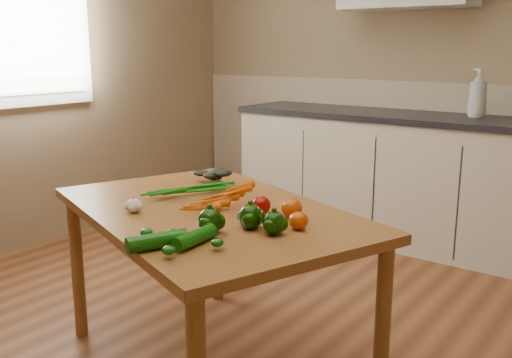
{
  "coord_description": "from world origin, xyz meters",
  "views": [
    {
      "loc": [
        1.5,
        -1.54,
        1.34
      ],
      "look_at": [
        0.09,
        0.34,
        0.8
      ],
      "focal_mm": 40.0,
      "sensor_mm": 36.0,
      "label": 1
    }
  ],
  "objects_px": {
    "carrot_bunch": "(213,196)",
    "tomato_c": "(298,221)",
    "garlic_bulb": "(134,205)",
    "pepper_a": "(251,217)",
    "tomato_a": "(261,205)",
    "zucchini_b": "(157,241)",
    "leafy_greens": "(207,173)",
    "pepper_c": "(210,221)",
    "zucchini_a": "(195,238)",
    "table": "(209,227)",
    "soap_bottle_a": "(478,93)",
    "pepper_b": "(274,223)",
    "tomato_b": "(292,208)"
  },
  "relations": [
    {
      "from": "tomato_c",
      "to": "pepper_a",
      "type": "bearing_deg",
      "value": -147.26
    },
    {
      "from": "pepper_c",
      "to": "pepper_a",
      "type": "bearing_deg",
      "value": 56.84
    },
    {
      "from": "table",
      "to": "zucchini_b",
      "type": "height_order",
      "value": "zucchini_b"
    },
    {
      "from": "tomato_a",
      "to": "tomato_c",
      "type": "distance_m",
      "value": 0.23
    },
    {
      "from": "tomato_a",
      "to": "zucchini_b",
      "type": "bearing_deg",
      "value": -94.01
    },
    {
      "from": "garlic_bulb",
      "to": "carrot_bunch",
      "type": "bearing_deg",
      "value": 58.68
    },
    {
      "from": "leafy_greens",
      "to": "pepper_c",
      "type": "height_order",
      "value": "leafy_greens"
    },
    {
      "from": "zucchini_a",
      "to": "tomato_c",
      "type": "bearing_deg",
      "value": 61.81
    },
    {
      "from": "tomato_b",
      "to": "zucchini_a",
      "type": "distance_m",
      "value": 0.45
    },
    {
      "from": "soap_bottle_a",
      "to": "tomato_b",
      "type": "xyz_separation_m",
      "value": [
        -0.06,
        -2.08,
        -0.3
      ]
    },
    {
      "from": "soap_bottle_a",
      "to": "pepper_a",
      "type": "bearing_deg",
      "value": 20.49
    },
    {
      "from": "pepper_a",
      "to": "pepper_b",
      "type": "bearing_deg",
      "value": -0.55
    },
    {
      "from": "table",
      "to": "pepper_c",
      "type": "height_order",
      "value": "pepper_c"
    },
    {
      "from": "garlic_bulb",
      "to": "pepper_b",
      "type": "relative_size",
      "value": 0.81
    },
    {
      "from": "pepper_c",
      "to": "zucchini_a",
      "type": "height_order",
      "value": "pepper_c"
    },
    {
      "from": "table",
      "to": "tomato_c",
      "type": "bearing_deg",
      "value": 18.31
    },
    {
      "from": "table",
      "to": "pepper_c",
      "type": "bearing_deg",
      "value": -27.17
    },
    {
      "from": "pepper_c",
      "to": "zucchini_a",
      "type": "xyz_separation_m",
      "value": [
        0.04,
        -0.12,
        -0.02
      ]
    },
    {
      "from": "pepper_a",
      "to": "pepper_c",
      "type": "relative_size",
      "value": 1.0
    },
    {
      "from": "zucchini_b",
      "to": "tomato_b",
      "type": "bearing_deg",
      "value": 74.18
    },
    {
      "from": "garlic_bulb",
      "to": "pepper_a",
      "type": "distance_m",
      "value": 0.5
    },
    {
      "from": "pepper_c",
      "to": "tomato_b",
      "type": "relative_size",
      "value": 1.1
    },
    {
      "from": "leafy_greens",
      "to": "tomato_a",
      "type": "distance_m",
      "value": 0.57
    },
    {
      "from": "garlic_bulb",
      "to": "tomato_b",
      "type": "height_order",
      "value": "tomato_b"
    },
    {
      "from": "tomato_a",
      "to": "tomato_c",
      "type": "height_order",
      "value": "tomato_a"
    },
    {
      "from": "table",
      "to": "leafy_greens",
      "type": "bearing_deg",
      "value": 152.59
    },
    {
      "from": "tomato_a",
      "to": "leafy_greens",
      "type": "bearing_deg",
      "value": 152.81
    },
    {
      "from": "soap_bottle_a",
      "to": "pepper_a",
      "type": "xyz_separation_m",
      "value": [
        -0.1,
        -2.28,
        -0.3
      ]
    },
    {
      "from": "soap_bottle_a",
      "to": "tomato_a",
      "type": "distance_m",
      "value": 2.14
    },
    {
      "from": "tomato_a",
      "to": "carrot_bunch",
      "type": "bearing_deg",
      "value": 179.88
    },
    {
      "from": "table",
      "to": "zucchini_a",
      "type": "distance_m",
      "value": 0.45
    },
    {
      "from": "carrot_bunch",
      "to": "tomato_c",
      "type": "distance_m",
      "value": 0.47
    },
    {
      "from": "carrot_bunch",
      "to": "leafy_greens",
      "type": "xyz_separation_m",
      "value": [
        -0.26,
        0.26,
        0.01
      ]
    },
    {
      "from": "pepper_c",
      "to": "tomato_a",
      "type": "xyz_separation_m",
      "value": [
        0.01,
        0.29,
        -0.01
      ]
    },
    {
      "from": "soap_bottle_a",
      "to": "pepper_b",
      "type": "height_order",
      "value": "soap_bottle_a"
    },
    {
      "from": "soap_bottle_a",
      "to": "leafy_greens",
      "type": "height_order",
      "value": "soap_bottle_a"
    },
    {
      "from": "garlic_bulb",
      "to": "zucchini_b",
      "type": "xyz_separation_m",
      "value": [
        0.38,
        -0.23,
        -0.0
      ]
    },
    {
      "from": "pepper_c",
      "to": "tomato_c",
      "type": "bearing_deg",
      "value": 44.03
    },
    {
      "from": "pepper_c",
      "to": "tomato_a",
      "type": "height_order",
      "value": "pepper_c"
    },
    {
      "from": "leafy_greens",
      "to": "tomato_b",
      "type": "bearing_deg",
      "value": -19.96
    },
    {
      "from": "garlic_bulb",
      "to": "pepper_a",
      "type": "xyz_separation_m",
      "value": [
        0.49,
        0.11,
        0.02
      ]
    },
    {
      "from": "pepper_a",
      "to": "pepper_c",
      "type": "distance_m",
      "value": 0.15
    },
    {
      "from": "soap_bottle_a",
      "to": "tomato_a",
      "type": "height_order",
      "value": "soap_bottle_a"
    },
    {
      "from": "pepper_b",
      "to": "tomato_b",
      "type": "distance_m",
      "value": 0.21
    },
    {
      "from": "pepper_a",
      "to": "tomato_c",
      "type": "relative_size",
      "value": 1.25
    },
    {
      "from": "table",
      "to": "tomato_a",
      "type": "height_order",
      "value": "tomato_a"
    },
    {
      "from": "carrot_bunch",
      "to": "tomato_b",
      "type": "bearing_deg",
      "value": 25.54
    },
    {
      "from": "table",
      "to": "tomato_b",
      "type": "height_order",
      "value": "tomato_b"
    },
    {
      "from": "pepper_c",
      "to": "zucchini_a",
      "type": "relative_size",
      "value": 0.48
    },
    {
      "from": "pepper_b",
      "to": "zucchini_a",
      "type": "xyz_separation_m",
      "value": [
        -0.14,
        -0.25,
        -0.01
      ]
    }
  ]
}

